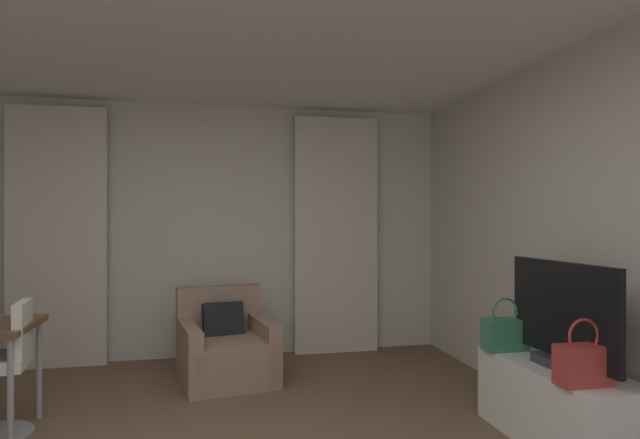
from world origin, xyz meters
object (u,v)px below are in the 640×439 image
(handbag_secondary, at_px, (584,363))
(tv_flatscreen, at_px, (562,318))
(armchair, at_px, (225,350))
(tv_console, at_px, (557,405))
(handbag_primary, at_px, (505,333))

(handbag_secondary, bearing_deg, tv_flatscreen, 71.51)
(armchair, relative_size, tv_console, 0.87)
(armchair, distance_m, tv_console, 2.68)
(tv_console, relative_size, handbag_primary, 3.06)
(handbag_secondary, bearing_deg, handbag_primary, 90.25)
(armchair, xyz_separation_m, handbag_primary, (1.89, -1.38, 0.36))
(handbag_primary, distance_m, handbag_secondary, 0.77)
(tv_flatscreen, bearing_deg, tv_console, 90.00)
(tv_console, height_order, tv_flatscreen, tv_flatscreen)
(armchair, bearing_deg, tv_flatscreen, -42.60)
(tv_console, bearing_deg, handbag_primary, 105.09)
(armchair, distance_m, handbag_secondary, 2.89)
(tv_flatscreen, xyz_separation_m, handbag_secondary, (-0.11, -0.32, -0.18))
(tv_console, height_order, handbag_primary, handbag_primary)
(tv_flatscreen, height_order, handbag_primary, tv_flatscreen)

